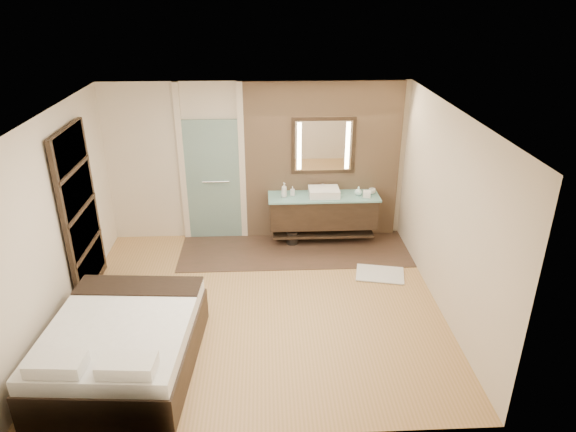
{
  "coord_description": "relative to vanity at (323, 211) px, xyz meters",
  "views": [
    {
      "loc": [
        0.13,
        -5.98,
        4.09
      ],
      "look_at": [
        0.44,
        0.6,
        1.1
      ],
      "focal_mm": 32.0,
      "sensor_mm": 36.0,
      "label": 1
    }
  ],
  "objects": [
    {
      "name": "soap_bottle_b",
      "position": [
        -0.52,
        0.03,
        0.36
      ],
      "size": [
        0.08,
        0.08,
        0.15
      ],
      "primitive_type": "imported",
      "rotation": [
        0.0,
        0.0,
        -0.08
      ],
      "color": "#B2B2B2",
      "rests_on": "vanity"
    },
    {
      "name": "tissue_box",
      "position": [
        0.71,
        -0.1,
        0.33
      ],
      "size": [
        0.14,
        0.14,
        0.1
      ],
      "primitive_type": "cube",
      "rotation": [
        0.0,
        0.0,
        -0.18
      ],
      "color": "white",
      "rests_on": "vanity"
    },
    {
      "name": "cup",
      "position": [
        0.82,
        0.03,
        0.33
      ],
      "size": [
        0.14,
        0.14,
        0.09
      ],
      "primitive_type": "imported",
      "rotation": [
        0.0,
        0.0,
        -0.27
      ],
      "color": "white",
      "rests_on": "vanity"
    },
    {
      "name": "soap_bottle_a",
      "position": [
        -0.66,
        -0.04,
        0.41
      ],
      "size": [
        0.12,
        0.12,
        0.25
      ],
      "primitive_type": "imported",
      "rotation": [
        0.0,
        0.0,
        0.37
      ],
      "color": "silver",
      "rests_on": "vanity"
    },
    {
      "name": "mirror_unit",
      "position": [
        0.0,
        0.24,
        1.07
      ],
      "size": [
        1.06,
        0.04,
        0.96
      ],
      "color": "black",
      "rests_on": "stone_wall"
    },
    {
      "name": "shoji_partition",
      "position": [
        -3.53,
        -1.32,
        0.63
      ],
      "size": [
        0.06,
        1.2,
        2.4
      ],
      "color": "black",
      "rests_on": "floor"
    },
    {
      "name": "frosted_door",
      "position": [
        -1.85,
        0.28,
        0.56
      ],
      "size": [
        1.1,
        0.12,
        2.7
      ],
      "color": "#AFDDD4",
      "rests_on": "floor"
    },
    {
      "name": "soap_bottle_c",
      "position": [
        0.58,
        -0.02,
        0.36
      ],
      "size": [
        0.14,
        0.14,
        0.15
      ],
      "primitive_type": "imported",
      "rotation": [
        0.0,
        0.0,
        -0.23
      ],
      "color": "#C1F3EE",
      "rests_on": "vanity"
    },
    {
      "name": "vanity",
      "position": [
        0.0,
        0.0,
        0.0
      ],
      "size": [
        1.85,
        0.55,
        0.88
      ],
      "color": "black",
      "rests_on": "stone_wall"
    },
    {
      "name": "floor",
      "position": [
        -1.1,
        -1.92,
        -0.58
      ],
      "size": [
        5.0,
        5.0,
        0.0
      ],
      "primitive_type": "plane",
      "color": "#A97F47",
      "rests_on": "ground"
    },
    {
      "name": "tile_strip",
      "position": [
        -0.5,
        -0.32,
        -0.57
      ],
      "size": [
        3.8,
        1.3,
        0.01
      ],
      "primitive_type": "cube",
      "color": "#3D2F21",
      "rests_on": "floor"
    },
    {
      "name": "stone_wall",
      "position": [
        0.0,
        0.29,
        0.77
      ],
      "size": [
        2.6,
        0.08,
        2.7
      ],
      "primitive_type": "cube",
      "color": "tan",
      "rests_on": "floor"
    },
    {
      "name": "waste_bin",
      "position": [
        -0.53,
        -0.07,
        -0.46
      ],
      "size": [
        0.25,
        0.25,
        0.25
      ],
      "primitive_type": "cylinder",
      "rotation": [
        0.0,
        0.0,
        0.33
      ],
      "color": "black",
      "rests_on": "floor"
    },
    {
      "name": "bed",
      "position": [
        -2.64,
        -3.08,
        -0.26
      ],
      "size": [
        1.74,
        2.11,
        0.77
      ],
      "rotation": [
        0.0,
        0.0,
        -0.07
      ],
      "color": "black",
      "rests_on": "floor"
    },
    {
      "name": "bath_mat",
      "position": [
        0.77,
        -1.17,
        -0.56
      ],
      "size": [
        0.81,
        0.64,
        0.02
      ],
      "primitive_type": "cube",
      "rotation": [
        0.0,
        0.0,
        -0.22
      ],
      "color": "silver",
      "rests_on": "floor"
    }
  ]
}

